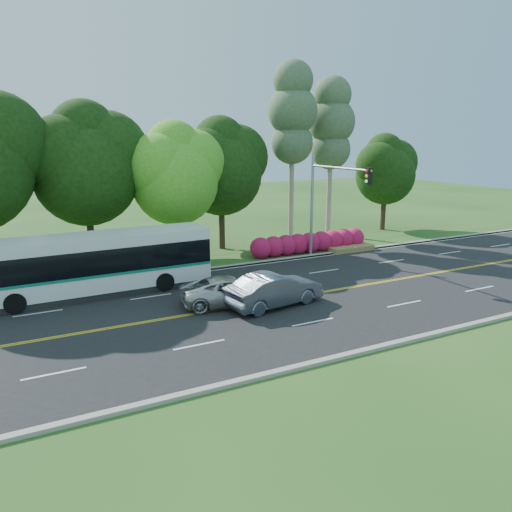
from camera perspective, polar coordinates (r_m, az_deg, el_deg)
name	(u,v)px	position (r m, az deg, el deg)	size (l,w,h in m)	color
ground	(283,299)	(26.00, 3.15, -4.93)	(120.00, 120.00, 0.00)	#1F4B19
road	(283,299)	(26.00, 3.15, -4.91)	(60.00, 14.00, 0.02)	black
curb_north	(227,266)	(32.09, -3.33, -1.20)	(60.00, 0.30, 0.15)	gray
curb_south	(375,348)	(20.56, 13.46, -10.23)	(60.00, 0.30, 0.15)	gray
grass_verge	(216,261)	(33.74, -4.61, -0.53)	(60.00, 4.00, 0.10)	#1F4B19
lane_markings	(282,299)	(25.95, 2.97, -4.92)	(57.60, 13.82, 0.00)	gold
tree_row	(122,160)	(34.20, -15.05, 10.57)	(44.70, 9.10, 13.84)	black
bougainvillea_hedge	(312,243)	(36.19, 6.44, 1.48)	(9.50, 2.25, 1.50)	maroon
traffic_signal	(328,192)	(32.94, 8.28, 7.20)	(0.42, 6.10, 7.00)	#92959A
transit_bus	(93,265)	(27.57, -18.14, -1.03)	(12.36, 2.99, 3.22)	silver
sedan	(274,290)	(24.66, 2.10, -3.87)	(1.77, 5.07, 1.67)	slate
suv	(231,291)	(24.99, -2.91, -3.97)	(2.32, 5.03, 1.40)	#B6B8BB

